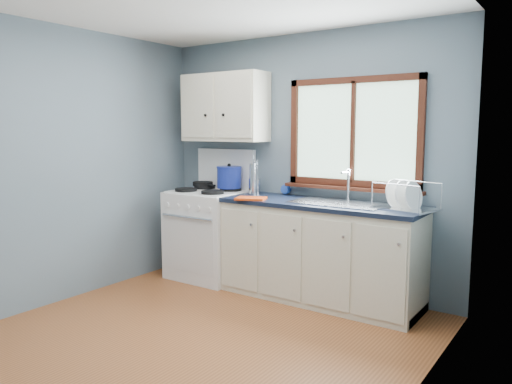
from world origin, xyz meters
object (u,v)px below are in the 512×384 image
Objects in this scene: skillet at (203,184)px; base_cabinets at (320,256)px; stockpot at (229,177)px; gas_range at (209,231)px; utensil_crock at (255,186)px; sink at (338,210)px; thermos at (253,179)px; dish_rack at (405,202)px.

base_cabinets is at bearing 10.35° from skillet.
base_cabinets is 5.28× the size of skillet.
skillet is 1.02× the size of stockpot.
utensil_crock is (0.47, 0.17, 0.51)m from gas_range.
stockpot is at bearing 174.22° from base_cabinets.
utensil_crock is (-1.01, 0.15, 0.14)m from sink.
thermos is (0.34, -0.04, 0.00)m from stockpot.
skillet is (-1.68, 0.11, 0.12)m from sink.
gas_range is 2.54× the size of dish_rack.
sink is at bearing 0.71° from gas_range.
thermos is at bearing 10.50° from gas_range.
utensil_crock is at bearing 113.89° from thermos.
utensil_crock is at bearing 169.58° from base_cabinets.
sink reaches higher than dish_rack.
sink is at bearing -5.01° from stockpot.
skillet is 0.70m from thermos.
skillet is 0.90× the size of utensil_crock.
skillet is 0.65× the size of dish_rack.
thermos is at bearing -167.66° from dish_rack.
skillet is at bearing 176.29° from sink.
base_cabinets is (1.31, 0.02, -0.08)m from gas_range.
stockpot reaches higher than skillet.
utensil_crock is 1.23× the size of thermos.
dish_rack is at bearing 1.06° from base_cabinets.
dish_rack is (2.07, 0.03, 0.49)m from gas_range.
gas_range is 4.31× the size of thermos.
stockpot reaches higher than dish_rack.
dish_rack is at bearing -2.21° from thermos.
sink is 1.04m from utensil_crock.
base_cabinets is 4.75× the size of utensil_crock.
base_cabinets is 0.48m from sink.
utensil_crock reaches higher than dish_rack.
gas_range is 0.74× the size of base_cabinets.
sink is at bearing -8.62° from utensil_crock.
thermos reaches higher than base_cabinets.
skillet is at bearing 146.24° from gas_range.
thermos is (0.50, 0.09, 0.58)m from gas_range.
gas_range is at bearing -141.41° from stockpot.
gas_range is 3.95× the size of stockpot.
stockpot is 0.64× the size of dish_rack.
thermos reaches higher than sink.
gas_range is 0.78m from thermos.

